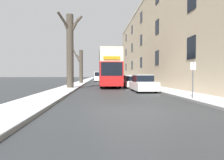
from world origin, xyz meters
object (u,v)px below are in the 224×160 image
object	(u,v)px
bare_tree_left_1	(81,65)
double_decker_bus	(109,67)
bare_tree_left_0	(70,49)
parked_car_0	(143,84)
street_sign_post	(193,78)
parked_car_1	(132,82)
oncoming_van	(99,76)
parked_car_3	(121,80)
pedestrian_left_sidewalk	(69,80)
parked_car_2	(126,81)

from	to	relation	value
bare_tree_left_1	double_decker_bus	distance (m)	10.47
bare_tree_left_0	parked_car_0	size ratio (longest dim) A/B	1.78
street_sign_post	parked_car_0	bearing A→B (deg)	101.50
bare_tree_left_1	parked_car_0	xyz separation A→B (m)	(7.08, -17.35, -2.50)
parked_car_1	oncoming_van	xyz separation A→B (m)	(-3.91, 24.44, 0.59)
bare_tree_left_1	oncoming_van	world-z (taller)	bare_tree_left_1
parked_car_0	parked_car_3	bearing A→B (deg)	90.00
pedestrian_left_sidewalk	street_sign_post	distance (m)	17.55
bare_tree_left_1	pedestrian_left_sidewalk	bearing A→B (deg)	-94.50
bare_tree_left_1	oncoming_van	bearing A→B (deg)	76.14
parked_car_0	pedestrian_left_sidewalk	bearing A→B (deg)	133.72
double_decker_bus	pedestrian_left_sidewalk	bearing A→B (deg)	176.84
bare_tree_left_1	street_sign_post	bearing A→B (deg)	-70.67
pedestrian_left_sidewalk	street_sign_post	world-z (taller)	street_sign_post
parked_car_3	oncoming_van	distance (m)	13.65
double_decker_bus	parked_car_0	distance (m)	8.52
bare_tree_left_1	pedestrian_left_sidewalk	xyz separation A→B (m)	(-0.72, -9.19, -2.32)
parked_car_0	double_decker_bus	bearing A→B (deg)	108.76
bare_tree_left_0	parked_car_1	size ratio (longest dim) A/B	1.97
parked_car_0	bare_tree_left_1	bearing A→B (deg)	112.21
double_decker_bus	parked_car_2	size ratio (longest dim) A/B	2.41
bare_tree_left_1	street_sign_post	distance (m)	25.65
bare_tree_left_1	parked_car_2	xyz separation A→B (m)	(7.08, -6.24, -2.50)
bare_tree_left_1	parked_car_0	distance (m)	18.90
parked_car_2	street_sign_post	bearing A→B (deg)	-85.59
bare_tree_left_0	oncoming_van	distance (m)	26.76
parked_car_3	oncoming_van	size ratio (longest dim) A/B	0.71
parked_car_3	pedestrian_left_sidewalk	distance (m)	11.90
parked_car_3	double_decker_bus	bearing A→B (deg)	-106.10
bare_tree_left_0	oncoming_van	bearing A→B (deg)	83.15
parked_car_0	parked_car_3	size ratio (longest dim) A/B	1.10
parked_car_3	oncoming_van	bearing A→B (deg)	106.66
pedestrian_left_sidewalk	oncoming_van	bearing A→B (deg)	143.01
street_sign_post	parked_car_2	bearing A→B (deg)	94.41
oncoming_van	street_sign_post	bearing A→B (deg)	-81.86
parked_car_1	street_sign_post	distance (m)	12.65
parked_car_0	street_sign_post	world-z (taller)	street_sign_post
double_decker_bus	parked_car_1	size ratio (longest dim) A/B	2.71
parked_car_2	parked_car_3	distance (m)	6.03
parked_car_2	parked_car_3	xyz separation A→B (m)	(-0.00, 6.03, -0.04)
parked_car_1	pedestrian_left_sidewalk	xyz separation A→B (m)	(-7.81, 2.39, 0.22)
bare_tree_left_0	parked_car_2	size ratio (longest dim) A/B	1.75
bare_tree_left_0	parked_car_0	distance (m)	8.83
parked_car_3	pedestrian_left_sidewalk	xyz separation A→B (m)	(-7.81, -8.98, 0.22)
parked_car_0	parked_car_1	bearing A→B (deg)	90.00
bare_tree_left_1	parked_car_3	world-z (taller)	bare_tree_left_1
bare_tree_left_1	parked_car_2	size ratio (longest dim) A/B	1.38
bare_tree_left_0	street_sign_post	world-z (taller)	bare_tree_left_0
bare_tree_left_1	double_decker_bus	xyz separation A→B (m)	(4.41, -9.47, -0.68)
bare_tree_left_0	street_sign_post	bearing A→B (deg)	-51.44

